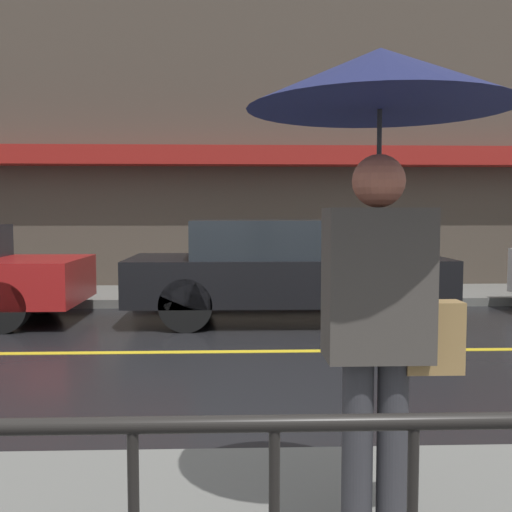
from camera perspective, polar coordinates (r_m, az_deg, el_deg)
ground_plane at (r=6.73m, az=-3.88°, el=-9.10°), size 80.00×80.00×0.00m
sidewalk_far at (r=10.69m, az=-3.21°, el=-3.76°), size 28.00×1.95×0.14m
lane_marking at (r=6.72m, az=-3.88°, el=-9.07°), size 25.20×0.12×0.01m
building_storefront at (r=11.80m, az=-3.17°, el=11.96°), size 28.00×0.85×6.35m
pedestrian at (r=2.53m, az=11.76°, el=9.96°), size 1.09×1.09×2.07m
car_black at (r=8.52m, az=2.61°, el=-1.22°), size 4.43×1.73×1.43m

